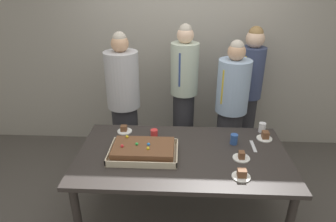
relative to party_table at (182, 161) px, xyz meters
name	(u,v)px	position (x,y,z in m)	size (l,w,h in m)	color
ground_plane	(181,217)	(0.00, 0.00, -0.68)	(12.00, 12.00, 0.00)	#4C4742
interior_back_panel	(184,36)	(0.00, 1.60, 0.82)	(8.00, 0.12, 3.00)	#9E998E
party_table	(182,161)	(0.00, 0.00, 0.00)	(1.90, 1.04, 0.76)	#2D2826
sheet_cake	(143,151)	(-0.35, -0.04, 0.13)	(0.61, 0.40, 0.12)	beige
plated_slice_near_left	(241,157)	(0.51, -0.06, 0.10)	(0.15, 0.15, 0.07)	white
plated_slice_near_right	(124,130)	(-0.60, 0.38, 0.10)	(0.15, 0.15, 0.06)	white
plated_slice_far_left	(265,136)	(0.80, 0.30, 0.11)	(0.15, 0.15, 0.08)	white
plated_slice_far_right	(241,175)	(0.47, -0.32, 0.10)	(0.15, 0.15, 0.07)	white
drink_cup_nearest	(154,134)	(-0.28, 0.25, 0.13)	(0.07, 0.07, 0.10)	red
drink_cup_middle	(262,127)	(0.81, 0.44, 0.13)	(0.07, 0.07, 0.10)	white
drink_cup_far_end	(234,139)	(0.49, 0.19, 0.13)	(0.07, 0.07, 0.10)	#2D5199
cake_server_utensil	(253,146)	(0.66, 0.15, 0.08)	(0.03, 0.20, 0.01)	silver
person_serving_front	(231,109)	(0.55, 0.82, 0.15)	(0.36, 0.36, 1.62)	#28282D
person_green_shirt_behind	(124,103)	(-0.69, 0.87, 0.18)	(0.38, 0.38, 1.68)	#28282D
person_striped_tie_right	(184,94)	(0.01, 1.07, 0.23)	(0.33, 0.33, 1.74)	#28282D
person_far_right_suit	(249,91)	(0.82, 1.25, 0.22)	(0.30, 0.30, 1.69)	#28282D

